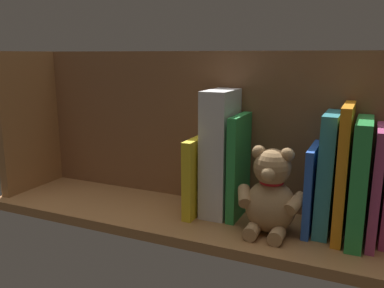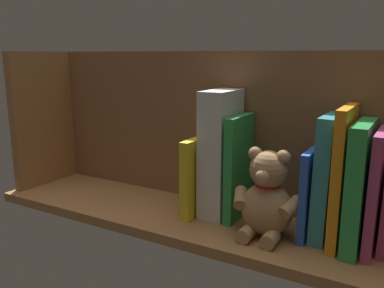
# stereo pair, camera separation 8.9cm
# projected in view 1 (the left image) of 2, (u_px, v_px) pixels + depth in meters

# --- Properties ---
(ground_plane) EXTENTS (1.01, 0.26, 0.02)m
(ground_plane) POSITION_uv_depth(u_px,v_px,m) (192.00, 218.00, 0.93)
(ground_plane) COLOR #9E6B3D
(shelf_back_panel) EXTENTS (1.01, 0.02, 0.37)m
(shelf_back_panel) POSITION_uv_depth(u_px,v_px,m) (210.00, 128.00, 0.98)
(shelf_back_panel) COLOR brown
(shelf_back_panel) RESTS_ON ground_plane
(shelf_side_divider) EXTENTS (0.02, 0.20, 0.37)m
(shelf_side_divider) POSITION_uv_depth(u_px,v_px,m) (29.00, 121.00, 1.08)
(shelf_side_divider) COLOR #9E6B3D
(shelf_side_divider) RESTS_ON ground_plane
(book_2) EXTENTS (0.02, 0.14, 0.23)m
(book_2) POSITION_uv_depth(u_px,v_px,m) (376.00, 185.00, 0.77)
(book_2) COLOR #B23F72
(book_2) RESTS_ON ground_plane
(book_3) EXTENTS (0.03, 0.15, 0.24)m
(book_3) POSITION_uv_depth(u_px,v_px,m) (360.00, 181.00, 0.78)
(book_3) COLOR green
(book_3) RESTS_ON ground_plane
(book_4) EXTENTS (0.02, 0.14, 0.27)m
(book_4) POSITION_uv_depth(u_px,v_px,m) (344.00, 172.00, 0.79)
(book_4) COLOR orange
(book_4) RESTS_ON ground_plane
(book_5) EXTENTS (0.03, 0.12, 0.25)m
(book_5) POSITION_uv_depth(u_px,v_px,m) (328.00, 173.00, 0.82)
(book_5) COLOR teal
(book_5) RESTS_ON ground_plane
(book_6) EXTENTS (0.02, 0.13, 0.18)m
(book_6) POSITION_uv_depth(u_px,v_px,m) (312.00, 188.00, 0.83)
(book_6) COLOR blue
(book_6) RESTS_ON ground_plane
(teddy_bear) EXTENTS (0.15, 0.11, 0.18)m
(teddy_bear) POSITION_uv_depth(u_px,v_px,m) (271.00, 195.00, 0.82)
(teddy_bear) COLOR tan
(teddy_bear) RESTS_ON ground_plane
(book_7) EXTENTS (0.02, 0.12, 0.23)m
(book_7) POSITION_uv_depth(u_px,v_px,m) (239.00, 166.00, 0.90)
(book_7) COLOR green
(book_7) RESTS_ON ground_plane
(dictionary_thick_white) EXTENTS (0.06, 0.12, 0.28)m
(dictionary_thick_white) POSITION_uv_depth(u_px,v_px,m) (220.00, 153.00, 0.91)
(dictionary_thick_white) COLOR silver
(dictionary_thick_white) RESTS_ON ground_plane
(book_8) EXTENTS (0.02, 0.14, 0.18)m
(book_8) POSITION_uv_depth(u_px,v_px,m) (199.00, 175.00, 0.93)
(book_8) COLOR yellow
(book_8) RESTS_ON ground_plane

